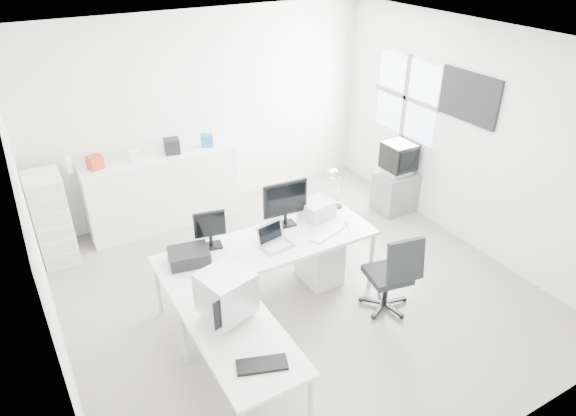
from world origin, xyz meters
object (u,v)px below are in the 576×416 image
crt_monitor (226,296)px  sideboard (163,190)px  lcd_monitor_small (210,230)px  lcd_monitor_large (285,204)px  inkjet_printer (189,256)px  filing_cabinet (52,219)px  laptop (277,237)px  side_desk (242,367)px  drawer_pedestal (319,257)px  main_desk (269,272)px  crt_tv (399,159)px  laser_printer (317,209)px  office_chair (388,271)px  tv_cabinet (395,192)px

crt_monitor → sideboard: size_ratio=0.23×
lcd_monitor_small → lcd_monitor_large: (0.90, 0.00, 0.06)m
inkjet_printer → filing_cabinet: bearing=129.7°
lcd_monitor_small → laptop: size_ratio=1.11×
side_desk → crt_monitor: bearing=90.0°
drawer_pedestal → inkjet_printer: 1.64m
main_desk → crt_tv: (2.57, 0.91, 0.45)m
sideboard → laser_printer: bearing=-58.5°
inkjet_printer → crt_monitor: (0.00, -0.95, 0.16)m
lcd_monitor_large → office_chair: 1.33m
drawer_pedestal → laptop: laptop is taller
laptop → laser_printer: bearing=14.1°
main_desk → laptop: bearing=-63.4°
main_desk → filing_cabinet: bearing=133.7°
main_desk → laptop: 0.51m
side_desk → inkjet_printer: (0.00, 1.20, 0.45)m
side_desk → filing_cabinet: bearing=109.1°
main_desk → laptop: size_ratio=6.43×
filing_cabinet → tv_cabinet: bearing=-13.9°
main_desk → sideboard: bearing=102.1°
lcd_monitor_large → drawer_pedestal: bearing=-25.6°
office_chair → filing_cabinet: size_ratio=0.82×
drawer_pedestal → laptop: size_ratio=1.61×
lcd_monitor_small → filing_cabinet: filing_cabinet is taller
side_desk → tv_cabinet: (3.42, 2.01, -0.08)m
drawer_pedestal → filing_cabinet: 3.30m
laptop → office_chair: 1.25m
crt_tv → filing_cabinet: filing_cabinet is taller
inkjet_printer → lcd_monitor_small: (0.30, 0.15, 0.14)m
laser_printer → sideboard: sideboard is taller
drawer_pedestal → crt_tv: bearing=24.7°
drawer_pedestal → laser_printer: 0.58m
crt_tv → sideboard: crt_tv is taller
inkjet_printer → sideboard: (0.37, 2.13, -0.31)m
drawer_pedestal → filing_cabinet: size_ratio=0.51×
laptop → sideboard: sideboard is taller
sideboard → filing_cabinet: filing_cabinet is taller
drawer_pedestal → tv_cabinet: size_ratio=1.00×
side_desk → tv_cabinet: bearing=30.4°
main_desk → lcd_monitor_large: (0.35, 0.25, 0.65)m
lcd_monitor_small → laser_printer: 1.30m
lcd_monitor_large → laptop: lcd_monitor_large is taller
main_desk → tv_cabinet: (2.57, 0.91, -0.08)m
inkjet_printer → laptop: bearing=-2.1°
inkjet_printer → side_desk: bearing=-79.6°
crt_monitor → side_desk: bearing=-104.5°
laser_printer → main_desk: bearing=-173.2°
inkjet_printer → crt_tv: bearing=23.7°
laptop → office_chair: size_ratio=0.38×
lcd_monitor_small → tv_cabinet: 3.26m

